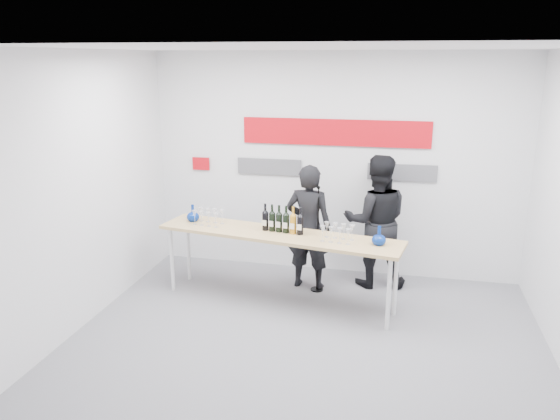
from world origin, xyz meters
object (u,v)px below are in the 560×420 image
at_px(tasting_table, 278,238).
at_px(presenter_left, 309,227).
at_px(presenter_right, 376,221).
at_px(mic_stand, 317,259).

height_order(tasting_table, presenter_left, presenter_left).
height_order(tasting_table, presenter_right, presenter_right).
bearing_deg(mic_stand, presenter_left, 137.31).
relative_size(presenter_left, mic_stand, 1.17).
bearing_deg(mic_stand, tasting_table, -138.06).
distance_m(presenter_left, mic_stand, 0.42).
bearing_deg(presenter_right, presenter_left, 8.83).
xyz_separation_m(tasting_table, mic_stand, (0.41, 0.45, -0.40)).
relative_size(tasting_table, mic_stand, 2.17).
xyz_separation_m(presenter_left, mic_stand, (0.14, -0.10, -0.39)).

